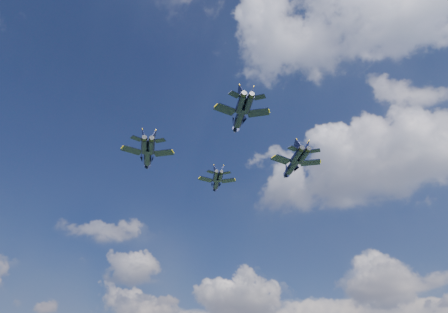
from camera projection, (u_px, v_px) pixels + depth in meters
jet_lead at (216, 183)px, 124.80m from camera, size 11.32×12.79×3.30m
jet_left at (148, 157)px, 104.96m from camera, size 13.74×14.66×3.87m
jet_right at (292, 166)px, 111.78m from camera, size 14.77×15.07×4.06m
jet_slot at (240, 117)px, 91.62m from camera, size 12.96×13.83×3.65m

